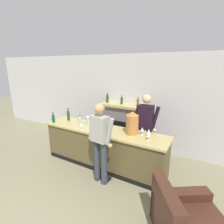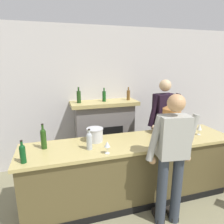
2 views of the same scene
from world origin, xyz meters
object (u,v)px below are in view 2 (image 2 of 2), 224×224
object	(u,v)px
fireplace_stone	(104,133)
wine_bottle_chardonnay_pale	(89,140)
copper_dispenser	(171,119)
wine_bottle_cabernet_heavy	(43,138)
wine_glass_by_dispenser	(180,125)
person_bartender	(163,123)
wine_glass_back_row	(107,145)
wine_glass_mid_counter	(199,127)
person_customer	(172,156)
wine_glass_near_bucket	(190,125)
wine_bottle_port_short	(23,153)
ice_bucket_steel	(95,135)

from	to	relation	value
fireplace_stone	wine_bottle_chardonnay_pale	world-z (taller)	fireplace_stone
copper_dispenser	wine_bottle_chardonnay_pale	size ratio (longest dim) A/B	1.80
wine_bottle_cabernet_heavy	wine_glass_by_dispenser	xyz separation A→B (m)	(2.13, 0.04, -0.03)
person_bartender	copper_dispenser	distance (m)	0.53
copper_dispenser	wine_glass_by_dispenser	size ratio (longest dim) A/B	3.06
wine_glass_back_row	wine_glass_mid_counter	bearing A→B (deg)	7.94
fireplace_stone	wine_bottle_chardonnay_pale	xyz separation A→B (m)	(-0.53, -1.27, 0.40)
person_customer	wine_glass_by_dispenser	size ratio (longest dim) A/B	10.43
person_customer	wine_glass_mid_counter	bearing A→B (deg)	32.40
wine_bottle_chardonnay_pale	wine_glass_near_bucket	size ratio (longest dim) A/B	1.60
fireplace_stone	wine_glass_near_bucket	xyz separation A→B (m)	(1.18, -1.08, 0.40)
wine_bottle_cabernet_heavy	wine_glass_back_row	size ratio (longest dim) A/B	2.11
wine_bottle_port_short	wine_glass_near_bucket	xyz separation A→B (m)	(2.51, 0.32, 0.00)
person_bartender	wine_bottle_chardonnay_pale	world-z (taller)	person_bartender
fireplace_stone	wine_glass_back_row	size ratio (longest dim) A/B	9.90
wine_glass_mid_counter	wine_glass_by_dispenser	distance (m)	0.30
wine_bottle_chardonnay_pale	wine_bottle_port_short	bearing A→B (deg)	-170.11
fireplace_stone	person_customer	bearing A→B (deg)	-77.33
wine_glass_near_bucket	wine_bottle_chardonnay_pale	bearing A→B (deg)	-173.83
wine_bottle_cabernet_heavy	wine_bottle_port_short	world-z (taller)	wine_bottle_cabernet_heavy
wine_glass_by_dispenser	wine_bottle_cabernet_heavy	bearing A→B (deg)	-178.98
wine_bottle_cabernet_heavy	wine_glass_by_dispenser	distance (m)	2.13
person_customer	wine_glass_near_bucket	bearing A→B (deg)	41.11
person_customer	wine_glass_back_row	xyz separation A→B (m)	(-0.74, 0.31, 0.11)
wine_bottle_cabernet_heavy	wine_bottle_port_short	bearing A→B (deg)	-122.85
wine_glass_mid_counter	wine_glass_near_bucket	distance (m)	0.16
person_customer	wine_bottle_cabernet_heavy	xyz separation A→B (m)	(-1.51, 0.70, 0.15)
copper_dispenser	fireplace_stone	bearing A→B (deg)	126.29
person_bartender	ice_bucket_steel	bearing A→B (deg)	-164.02
person_bartender	wine_glass_near_bucket	world-z (taller)	person_bartender
wine_glass_by_dispenser	person_bartender	bearing A→B (deg)	100.05
fireplace_stone	wine_glass_back_row	distance (m)	1.55
wine_bottle_cabernet_heavy	wine_glass_near_bucket	distance (m)	2.29
ice_bucket_steel	wine_glass_back_row	world-z (taller)	ice_bucket_steel
wine_glass_near_bucket	wine_bottle_port_short	bearing A→B (deg)	-172.65
wine_glass_by_dispenser	wine_glass_near_bucket	bearing A→B (deg)	-17.73
wine_glass_back_row	person_customer	bearing A→B (deg)	-22.82
person_bartender	copper_dispenser	bearing A→B (deg)	-107.44
person_bartender	wine_bottle_port_short	bearing A→B (deg)	-161.10
ice_bucket_steel	wine_glass_back_row	xyz separation A→B (m)	(0.06, -0.44, 0.02)
person_bartender	wine_glass_back_row	xyz separation A→B (m)	(-1.29, -0.83, 0.08)
person_bartender	wine_glass_back_row	size ratio (longest dim) A/B	10.84
wine_glass_back_row	wine_glass_near_bucket	bearing A→B (deg)	13.82
wine_bottle_cabernet_heavy	wine_glass_mid_counter	distance (m)	2.35
wine_bottle_port_short	wine_glass_back_row	size ratio (longest dim) A/B	1.68
wine_bottle_cabernet_heavy	person_bartender	bearing A→B (deg)	12.10
person_customer	wine_glass_mid_counter	xyz separation A→B (m)	(0.83, 0.53, 0.12)
person_customer	wine_bottle_chardonnay_pale	world-z (taller)	person_customer
fireplace_stone	wine_glass_near_bucket	size ratio (longest dim) A/B	9.19
person_bartender	wine_bottle_chardonnay_pale	bearing A→B (deg)	-156.61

